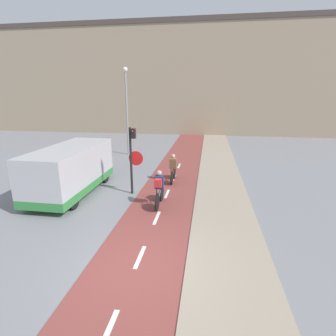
% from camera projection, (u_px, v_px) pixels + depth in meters
% --- Properties ---
extents(ground_plane, '(120.00, 120.00, 0.00)m').
position_uv_depth(ground_plane, '(135.00, 268.00, 7.09)').
color(ground_plane, gray).
extents(bike_lane, '(2.67, 60.00, 0.02)m').
position_uv_depth(bike_lane, '(135.00, 268.00, 7.09)').
color(bike_lane, brown).
rests_on(bike_lane, ground_plane).
extents(sidewalk_strip, '(2.40, 60.00, 0.05)m').
position_uv_depth(sidewalk_strip, '(231.00, 277.00, 6.71)').
color(sidewalk_strip, gray).
rests_on(sidewalk_strip, ground_plane).
extents(building_row_background, '(60.00, 5.20, 12.21)m').
position_uv_depth(building_row_background, '(195.00, 80.00, 30.67)').
color(building_row_background, gray).
rests_on(building_row_background, ground_plane).
extents(traffic_light_pole, '(0.67, 0.25, 3.12)m').
position_uv_depth(traffic_light_pole, '(132.00, 154.00, 11.89)').
color(traffic_light_pole, black).
rests_on(traffic_light_pole, ground_plane).
extents(street_lamp_far, '(0.36, 0.36, 6.40)m').
position_uv_depth(street_lamp_far, '(126.00, 102.00, 19.37)').
color(street_lamp_far, gray).
rests_on(street_lamp_far, ground_plane).
extents(cyclist_near, '(0.46, 1.73, 1.55)m').
position_uv_depth(cyclist_near, '(159.00, 190.00, 10.86)').
color(cyclist_near, black).
rests_on(cyclist_near, ground_plane).
extents(cyclist_far, '(0.46, 1.69, 1.52)m').
position_uv_depth(cyclist_far, '(173.00, 170.00, 13.90)').
color(cyclist_far, black).
rests_on(cyclist_far, ground_plane).
extents(van, '(2.05, 5.25, 2.21)m').
position_uv_depth(van, '(71.00, 171.00, 12.21)').
color(van, '#B7B7BC').
rests_on(van, ground_plane).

